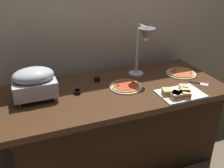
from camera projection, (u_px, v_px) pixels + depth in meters
The scene contains 11 objects.
ground_plane at pixel (115, 157), 2.53m from camera, with size 8.00×8.00×0.00m, color brown.
back_wall at pixel (96, 25), 2.42m from camera, with size 4.40×0.04×2.40m, color tan.
buffet_table at pixel (115, 125), 2.36m from camera, with size 1.90×0.84×0.76m.
chafing_dish at pixel (34, 82), 1.97m from camera, with size 0.33×0.24×0.27m.
heat_lamp at pixel (144, 39), 2.20m from camera, with size 0.15×0.31×0.49m.
pizza_plate_front at pixel (126, 86), 2.21m from camera, with size 0.28×0.28×0.03m.
pizza_plate_center at pixel (181, 73), 2.47m from camera, with size 0.28×0.28×0.03m.
sandwich_platter at pixel (179, 93), 2.06m from camera, with size 0.37×0.26×0.06m.
sauce_cup_near at pixel (97, 79), 2.32m from camera, with size 0.06×0.06×0.04m.
sauce_cup_far at pixel (77, 92), 2.10m from camera, with size 0.06×0.06×0.03m.
serving_spatula at pixel (199, 83), 2.28m from camera, with size 0.15×0.14×0.01m.
Camera 1 is at (-0.72, -1.81, 1.76)m, focal length 40.90 mm.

